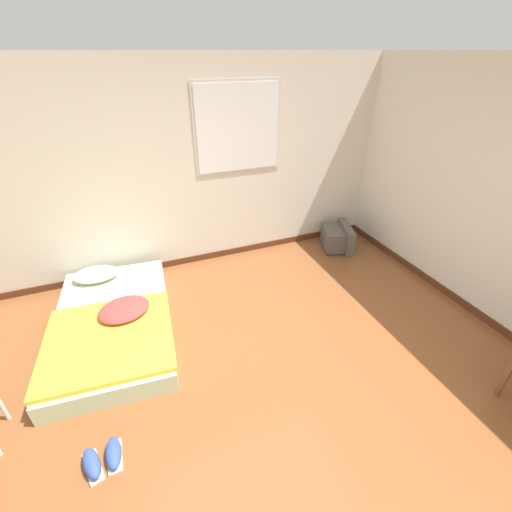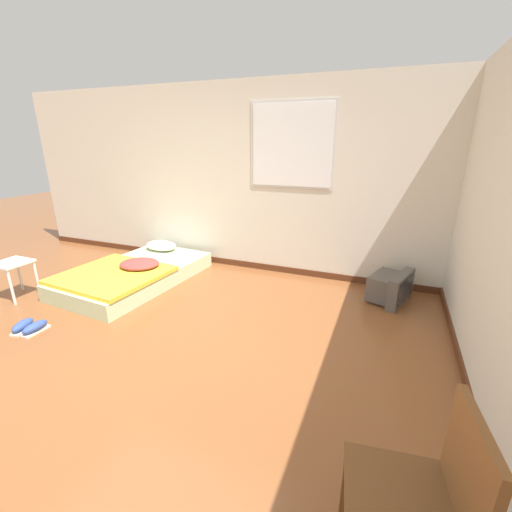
# 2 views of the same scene
# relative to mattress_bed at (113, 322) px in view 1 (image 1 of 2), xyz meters

# --- Properties ---
(ground_plane) EXTENTS (20.00, 20.00, 0.00)m
(ground_plane) POSITION_rel_mattress_bed_xyz_m (1.15, -1.53, -0.13)
(ground_plane) COLOR brown
(wall_back) EXTENTS (7.79, 0.08, 2.60)m
(wall_back) POSITION_rel_mattress_bed_xyz_m (1.16, 1.13, 1.16)
(wall_back) COLOR silver
(wall_back) RESTS_ON ground_plane
(mattress_bed) EXTENTS (1.31, 2.05, 0.35)m
(mattress_bed) POSITION_rel_mattress_bed_xyz_m (0.00, 0.00, 0.00)
(mattress_bed) COLOR beige
(mattress_bed) RESTS_ON ground_plane
(crt_tv) EXTENTS (0.53, 0.63, 0.37)m
(crt_tv) POSITION_rel_mattress_bed_xyz_m (3.24, 0.68, 0.04)
(crt_tv) COLOR #56514C
(crt_tv) RESTS_ON ground_plane
(sneaker_pair) EXTENTS (0.29, 0.29, 0.10)m
(sneaker_pair) POSITION_rel_mattress_bed_xyz_m (-0.13, -1.42, -0.08)
(sneaker_pair) COLOR silver
(sneaker_pair) RESTS_ON ground_plane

